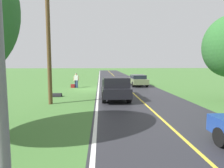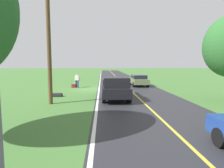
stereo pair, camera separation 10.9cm
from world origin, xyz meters
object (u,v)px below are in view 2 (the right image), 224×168
hitchhiker_walking (77,79)px  pickup_truck_passing (115,87)px  suitcase_carried (73,86)px  utility_pole_roadside (49,52)px  sedan_near_oncoming (139,80)px

hitchhiker_walking → pickup_truck_passing: (-4.00, 7.67, -0.01)m
hitchhiker_walking → suitcase_carried: (0.42, 0.07, -0.76)m
hitchhiker_walking → utility_pole_roadside: size_ratio=0.24×
utility_pole_roadside → pickup_truck_passing: bearing=-161.6°
hitchhiker_walking → pickup_truck_passing: 8.64m
pickup_truck_passing → sedan_near_oncoming: (-3.61, -9.20, -0.21)m
hitchhiker_walking → utility_pole_roadside: (0.66, 9.22, 2.65)m
hitchhiker_walking → suitcase_carried: size_ratio=3.80×
sedan_near_oncoming → utility_pole_roadside: utility_pole_roadside is taller
suitcase_carried → sedan_near_oncoming: 8.21m
pickup_truck_passing → utility_pole_roadside: 5.58m
sedan_near_oncoming → pickup_truck_passing: bearing=68.6°
suitcase_carried → utility_pole_roadside: (0.24, 9.14, 3.41)m
suitcase_carried → sedan_near_oncoming: (-8.03, -1.61, 0.54)m
hitchhiker_walking → suitcase_carried: 0.88m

